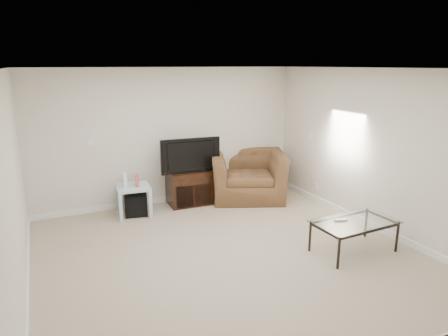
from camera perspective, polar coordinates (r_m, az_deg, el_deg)
name	(u,v)px	position (r m, az deg, el deg)	size (l,w,h in m)	color
floor	(228,255)	(5.64, 0.58, -12.28)	(5.00, 5.00, 0.00)	tan
ceiling	(229,68)	(5.03, 0.65, 14.05)	(5.00, 5.00, 0.00)	white
wall_back	(170,137)	(7.47, -7.74, 4.47)	(5.00, 0.02, 2.50)	silver
wall_left	(13,193)	(4.72, -27.94, -3.11)	(0.02, 5.00, 2.50)	silver
wall_right	(373,150)	(6.64, 20.47, 2.40)	(0.02, 5.00, 2.50)	silver
plate_back	(91,143)	(7.18, -18.44, 3.43)	(0.12, 0.02, 0.12)	white
plate_right_switch	(309,134)	(7.81, 12.10, 4.72)	(0.02, 0.09, 0.13)	white
plate_right_outlet	(316,186)	(7.80, 13.04, -2.54)	(0.02, 0.08, 0.12)	white
tv_stand	(189,187)	(7.49, -5.01, -2.74)	(0.77, 0.54, 0.64)	black
dvd_player	(190,177)	(7.39, -4.94, -1.25)	(0.40, 0.28, 0.06)	black
television	(189,154)	(7.30, -5.04, 1.97)	(1.02, 0.20, 0.63)	black
side_table	(134,201)	(7.10, -12.74, -4.55)	(0.55, 0.55, 0.53)	silver
subwoofer	(136,204)	(7.14, -12.47, -5.06)	(0.38, 0.38, 0.38)	black
game_console	(125,180)	(6.95, -13.97, -1.72)	(0.05, 0.18, 0.24)	white
game_case	(137,180)	(6.97, -12.35, -1.71)	(0.05, 0.15, 0.21)	#CC4C4C
recliner	(248,167)	(7.74, 3.46, 0.08)	(1.39, 0.91, 1.22)	#50381D
coffee_table	(354,236)	(5.92, 18.02, -9.28)	(1.15, 0.65, 0.45)	black
remote	(341,220)	(5.79, 16.33, -7.15)	(0.18, 0.05, 0.02)	#B2B2B7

